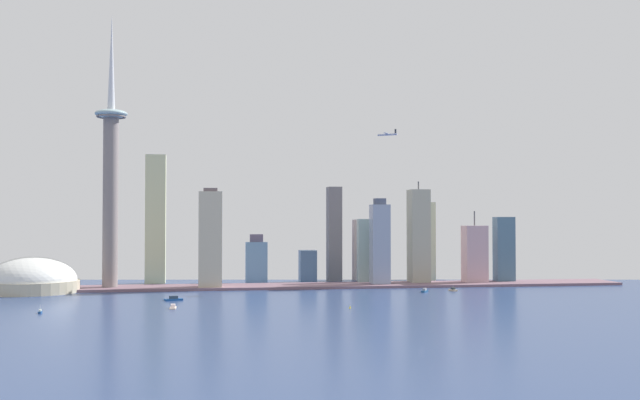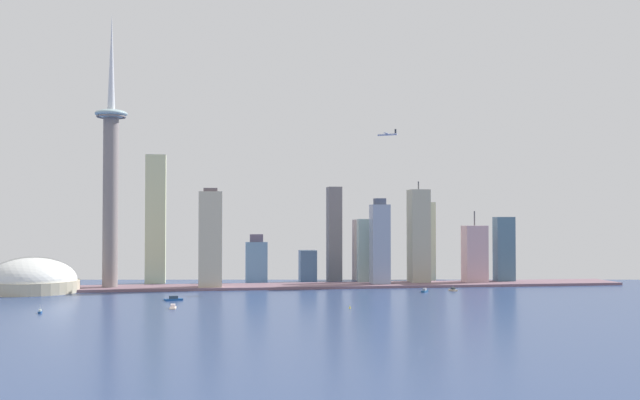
{
  "view_description": "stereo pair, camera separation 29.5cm",
  "coord_description": "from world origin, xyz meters",
  "views": [
    {
      "loc": [
        -131.73,
        -447.22,
        77.96
      ],
      "look_at": [
        2.14,
        419.95,
        102.25
      ],
      "focal_mm": 42.39,
      "sensor_mm": 36.0,
      "label": 1
    },
    {
      "loc": [
        -131.43,
        -447.26,
        77.96
      ],
      "look_at": [
        2.14,
        419.95,
        102.25
      ],
      "focal_mm": 42.39,
      "sensor_mm": 36.0,
      "label": 2
    }
  ],
  "objects": [
    {
      "name": "skyscraper_5",
      "position": [
        -1.85,
        496.16,
        20.53
      ],
      "size": [
        20.88,
        21.72,
        41.06
      ],
      "color": "#446283",
      "rests_on": "ground"
    },
    {
      "name": "skyscraper_9",
      "position": [
        129.95,
        452.01,
        58.21
      ],
      "size": [
        23.13,
        26.73,
        126.62
      ],
      "color": "#AAA690",
      "rests_on": "ground"
    },
    {
      "name": "skyscraper_1",
      "position": [
        240.0,
        451.23,
        41.42
      ],
      "size": [
        23.61,
        16.81,
        82.84
      ],
      "color": "#47687E",
      "rests_on": "ground"
    },
    {
      "name": "skyscraper_2",
      "position": [
        198.29,
        442.38,
        36.09
      ],
      "size": [
        27.45,
        22.57,
        90.0
      ],
      "color": "#C59EA5",
      "rests_on": "ground"
    },
    {
      "name": "skyscraper_3",
      "position": [
        -191.11,
        516.43,
        80.33
      ],
      "size": [
        24.81,
        18.27,
        160.65
      ],
      "color": "beige",
      "rests_on": "ground"
    },
    {
      "name": "skyscraper_13",
      "position": [
        -119.01,
        494.22,
        31.87
      ],
      "size": [
        14.26,
        22.7,
        63.74
      ],
      "color": "slate",
      "rests_on": "ground"
    },
    {
      "name": "observation_tower",
      "position": [
        -236.63,
        436.75,
        134.78
      ],
      "size": [
        36.78,
        36.78,
        315.8
      ],
      "color": "gray",
      "rests_on": "ground"
    },
    {
      "name": "skyscraper_11",
      "position": [
        -67.1,
        486.34,
        27.83
      ],
      "size": [
        26.55,
        12.62,
        61.42
      ],
      "color": "#5B85AC",
      "rests_on": "ground"
    },
    {
      "name": "stadium_dome",
      "position": [
        -316.73,
        414.57,
        11.56
      ],
      "size": [
        101.05,
        101.05,
        51.81
      ],
      "color": "#BCB194",
      "rests_on": "ground"
    },
    {
      "name": "skyscraper_4",
      "position": [
        36.52,
        521.63,
        61.08
      ],
      "size": [
        17.61,
        21.61,
        122.15
      ],
      "color": "slate",
      "rests_on": "ground"
    },
    {
      "name": "airplane",
      "position": [
        80.48,
        409.66,
        179.13
      ],
      "size": [
        21.92,
        20.04,
        7.3
      ],
      "rotation": [
        0.0,
        0.0,
        2.58
      ],
      "color": "#A9B0CC"
    },
    {
      "name": "skyscraper_10",
      "position": [
        66.28,
        465.07,
        40.09
      ],
      "size": [
        20.36,
        12.04,
        80.19
      ],
      "color": "#9CB9B0",
      "rests_on": "ground"
    },
    {
      "name": "channel_buoy_0",
      "position": [
        -2.71,
        213.71,
        1.37
      ],
      "size": [
        1.71,
        1.71,
        2.74
      ],
      "primitive_type": "cone",
      "color": "yellow",
      "rests_on": "ground"
    },
    {
      "name": "skyscraper_6",
      "position": [
        76.89,
        434.56,
        50.1
      ],
      "size": [
        21.43,
        21.52,
        104.85
      ],
      "color": "#8E9BB6",
      "rests_on": "ground"
    },
    {
      "name": "boat_3",
      "position": [
        142.65,
        360.68,
        1.45
      ],
      "size": [
        6.98,
        12.74,
        7.19
      ],
      "rotation": [
        0.0,
        0.0,
        1.86
      ],
      "color": "beige",
      "rests_on": "ground"
    },
    {
      "name": "skyscraper_8",
      "position": [
        -124.2,
        422.23,
        56.41
      ],
      "size": [
        26.31,
        23.03,
        115.36
      ],
      "color": "#C2B69B",
      "rests_on": "ground"
    },
    {
      "name": "boat_4",
      "position": [
        107.83,
        353.42,
        1.56
      ],
      "size": [
        11.24,
        13.97,
        4.32
      ],
      "rotation": [
        0.0,
        0.0,
        4.12
      ],
      "color": "navy",
      "rests_on": "ground"
    },
    {
      "name": "skyscraper_0",
      "position": [
        69.74,
        531.72,
        39.81
      ],
      "size": [
        13.24,
        16.05,
        79.62
      ],
      "color": "#B8A59F",
      "rests_on": "ground"
    },
    {
      "name": "skyscraper_7",
      "position": [
        183.18,
        540.9,
        73.06
      ],
      "size": [
        15.2,
        17.84,
        146.12
      ],
      "color": "#AB9999",
      "rests_on": "ground"
    },
    {
      "name": "boat_1",
      "position": [
        -158.36,
        236.85,
        1.45
      ],
      "size": [
        5.7,
        15.69,
        4.05
      ],
      "rotation": [
        0.0,
        0.0,
        1.55
      ],
      "color": "beige",
      "rests_on": "ground"
    },
    {
      "name": "skyscraper_12",
      "position": [
        152.39,
        507.38,
        51.13
      ],
      "size": [
        27.75,
        19.9,
        102.25
      ],
      "color": "beige",
      "rests_on": "ground"
    },
    {
      "name": "ground_plane",
      "position": [
        0.0,
        0.0,
        0.0
      ],
      "size": [
        6000.0,
        6000.0,
        0.0
      ],
      "primitive_type": "plane",
      "color": "navy"
    },
    {
      "name": "waterfront_pier",
      "position": [
        0.0,
        435.7,
        1.47
      ],
      "size": [
        742.66,
        63.92,
        2.94
      ],
      "primitive_type": "cube",
      "color": "#775A66",
      "rests_on": "ground"
    },
    {
      "name": "boat_0",
      "position": [
        -267.51,
        218.24,
        1.3
      ],
      "size": [
        2.35,
        6.55,
        7.4
      ],
      "rotation": [
        0.0,
        0.0,
        1.57
      ],
      "color": "navy",
      "rests_on": "ground"
    },
    {
      "name": "boat_2",
      "position": [
        -160.51,
        305.87,
        1.65
      ],
      "size": [
        18.84,
        12.14,
        4.62
      ],
      "rotation": [
        0.0,
        0.0,
        0.32
      ],
      "color": "navy",
      "rests_on": "ground"
    }
  ]
}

